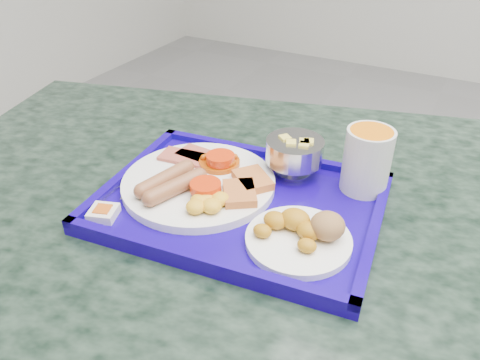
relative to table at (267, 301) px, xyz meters
The scene contains 9 objects.
table is the anchor object (origin of this frame).
tray 0.22m from the table, 157.95° to the right, with size 0.47×0.36×0.03m.
main_plate 0.27m from the table, behind, with size 0.25×0.25×0.04m.
bread_plate 0.26m from the table, 39.64° to the right, with size 0.15×0.15×0.05m.
fruit_bowl 0.28m from the table, 91.39° to the left, with size 0.10×0.10×0.07m.
juice_cup 0.32m from the table, 43.38° to the left, with size 0.08×0.08×0.11m.
spoon 0.31m from the table, behind, with size 0.10×0.18×0.01m.
knife 0.34m from the table, 168.10° to the right, with size 0.01×0.19×0.00m, color #B6B6B8.
jam_packet 0.35m from the table, 144.03° to the right, with size 0.05×0.05×0.02m.
Camera 1 is at (-0.47, -0.67, 1.26)m, focal length 35.00 mm.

